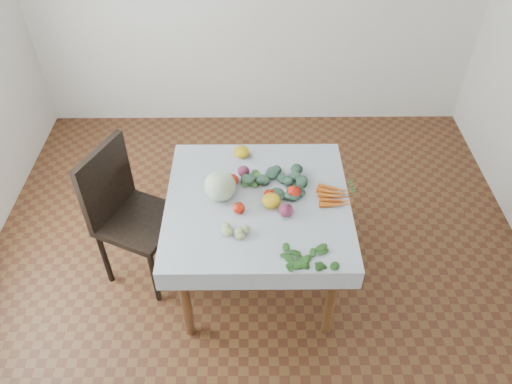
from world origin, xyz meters
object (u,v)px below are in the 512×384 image
chair (125,207)px  carrot_bunch (336,196)px  table (258,212)px  heirloom_back (242,152)px  cabbage (220,186)px

chair → carrot_bunch: bearing=-4.6°
table → heirloom_back: (-0.10, 0.43, 0.14)m
chair → cabbage: size_ratio=5.16×
cabbage → carrot_bunch: size_ratio=0.88×
table → chair: bearing=172.1°
table → chair: 0.87m
table → heirloom_back: heirloom_back is taller
chair → heirloom_back: 0.85m
heirloom_back → carrot_bunch: (0.58, -0.42, -0.02)m
heirloom_back → table: bearing=-76.6°
table → heirloom_back: bearing=103.4°
chair → cabbage: chair is taller
table → cabbage: cabbage is taller
carrot_bunch → chair: bearing=175.4°
table → chair: chair is taller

